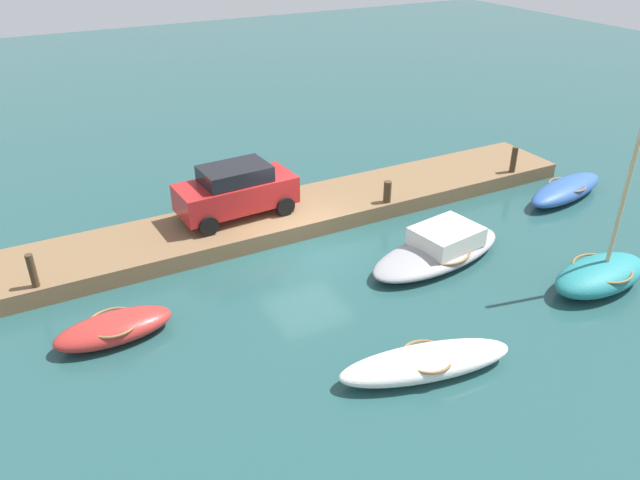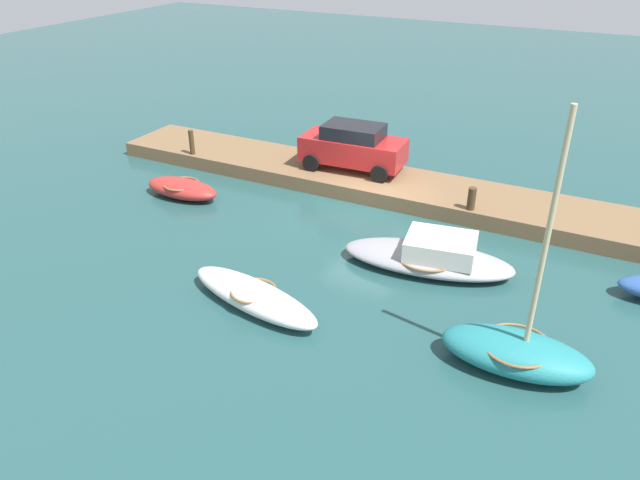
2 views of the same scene
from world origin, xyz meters
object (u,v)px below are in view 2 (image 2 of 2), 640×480
rowboat_teal (516,351)px  rowboat_white (254,296)px  motorboat_grey (431,256)px  mooring_post_mid_east (192,142)px  parked_car (353,146)px  mooring_post_mid_west (472,199)px  dinghy_red (182,188)px

rowboat_teal → rowboat_white: rowboat_teal is taller
motorboat_grey → mooring_post_mid_east: mooring_post_mid_east is taller
motorboat_grey → parked_car: parked_car is taller
rowboat_white → motorboat_grey: bearing=-118.7°
motorboat_grey → mooring_post_mid_west: size_ratio=6.84×
mooring_post_mid_west → motorboat_grey: bearing=85.4°
dinghy_red → mooring_post_mid_east: size_ratio=2.98×
parked_car → rowboat_white: bearing=94.5°
rowboat_teal → dinghy_red: size_ratio=2.08×
mooring_post_mid_west → parked_car: 5.19m
rowboat_teal → mooring_post_mid_east: rowboat_teal is taller
motorboat_grey → mooring_post_mid_east: (11.11, -3.31, 0.64)m
dinghy_red → rowboat_white: (-6.13, 4.73, -0.01)m
rowboat_teal → dinghy_red: bearing=-21.3°
rowboat_teal → mooring_post_mid_east: size_ratio=6.21×
rowboat_teal → rowboat_white: size_ratio=1.39×
rowboat_teal → parked_car: bearing=-50.0°
mooring_post_mid_east → dinghy_red: bearing=119.8°
motorboat_grey → mooring_post_mid_west: 3.37m
dinghy_red → mooring_post_mid_east: bearing=-61.1°
motorboat_grey → rowboat_white: (3.49, 4.03, -0.07)m
motorboat_grey → mooring_post_mid_west: (-0.27, -3.31, 0.53)m
rowboat_white → parked_car: parked_car is taller
motorboat_grey → mooring_post_mid_west: bearing=-103.3°
dinghy_red → mooring_post_mid_west: 10.24m
mooring_post_mid_west → mooring_post_mid_east: size_ratio=0.77×
rowboat_white → parked_car: size_ratio=1.11×
rowboat_teal → rowboat_white: (6.58, 0.65, -0.15)m
mooring_post_mid_east → parked_car: bearing=-166.9°
dinghy_red → mooring_post_mid_west: mooring_post_mid_west is taller
dinghy_red → mooring_post_mid_west: bearing=-166.1°
dinghy_red → parked_car: parked_car is taller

